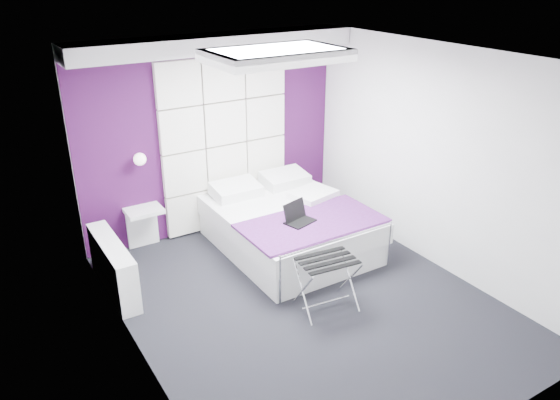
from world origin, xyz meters
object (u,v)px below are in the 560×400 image
bed (289,226)px  laptop (298,217)px  wall_lamp (139,158)px  nightstand (144,211)px  radiator (113,267)px  luggage_rack (326,284)px

bed → laptop: size_ratio=5.99×
wall_lamp → bed: 2.03m
laptop → nightstand: bearing=122.0°
bed → nightstand: 1.82m
nightstand → laptop: 1.94m
radiator → bed: 2.19m
bed → laptop: (-0.13, -0.40, 0.33)m
nightstand → bed: bearing=-29.9°
laptop → bed: bearing=56.5°
nightstand → laptop: (1.44, -1.30, 0.09)m
bed → laptop: laptop is taller
wall_lamp → radiator: (-0.64, -0.76, -0.92)m
luggage_rack → laptop: laptop is taller
luggage_rack → bed: bearing=80.6°
bed → nightstand: (-1.57, 0.90, 0.24)m
radiator → luggage_rack: size_ratio=2.03×
wall_lamp → radiator: wall_lamp is taller
radiator → bed: bearing=-4.7°
radiator → laptop: (2.05, -0.58, 0.33)m
nightstand → luggage_rack: bearing=-62.0°
wall_lamp → nightstand: 0.67m
wall_lamp → laptop: (1.41, -1.34, -0.59)m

